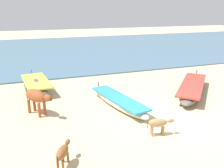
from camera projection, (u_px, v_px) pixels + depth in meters
ground at (167, 114)px, 9.13m from camera, size 80.00×80.00×0.00m
sea_water at (80, 49)px, 23.62m from camera, size 60.00×20.00×0.08m
fishing_boat_0 at (192, 88)px, 11.29m from camera, size 3.87×3.99×0.69m
fishing_boat_4 at (118, 101)px, 9.82m from camera, size 1.59×3.91×0.59m
fishing_boat_5 at (37, 85)px, 11.61m from camera, size 1.50×3.33×0.75m
cow_adult_rust at (37, 97)px, 8.91m from camera, size 1.09×1.41×1.00m
calf_near_brown at (63, 152)px, 6.01m from camera, size 0.56×0.82×0.57m
calf_far_tan at (159, 123)px, 7.53m from camera, size 0.87×0.37×0.57m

